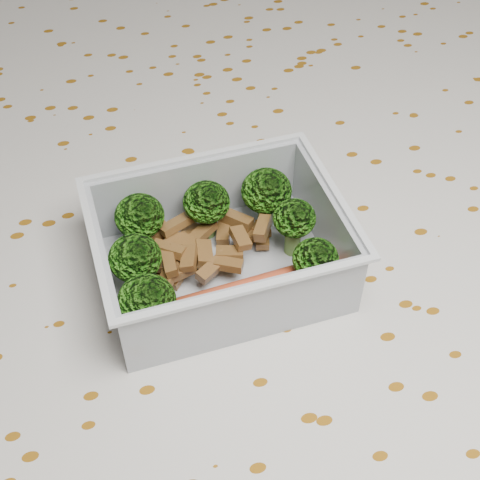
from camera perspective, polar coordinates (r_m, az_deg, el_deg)
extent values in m
cube|color=brown|center=(0.48, -0.49, -4.24)|extent=(1.40, 0.90, 0.04)
cube|color=silver|center=(0.46, -0.51, -2.46)|extent=(1.46, 0.96, 0.01)
cube|color=silver|center=(0.89, -8.51, 16.61)|extent=(1.46, 0.01, 0.18)
cube|color=silver|center=(0.45, -1.63, -2.76)|extent=(0.16, 0.12, 0.00)
cube|color=silver|center=(0.47, -3.66, 4.30)|extent=(0.15, 0.01, 0.05)
cube|color=silver|center=(0.40, 0.61, -6.15)|extent=(0.15, 0.01, 0.05)
cube|color=silver|center=(0.45, 7.29, 1.62)|extent=(0.01, 0.11, 0.05)
cube|color=silver|center=(0.43, -11.26, -2.72)|extent=(0.01, 0.11, 0.05)
cube|color=silver|center=(0.46, -3.95, 7.04)|extent=(0.16, 0.01, 0.00)
cube|color=silver|center=(0.38, 0.83, -4.23)|extent=(0.16, 0.01, 0.00)
cube|color=silver|center=(0.44, 8.10, 4.16)|extent=(0.01, 0.12, 0.00)
cube|color=silver|center=(0.41, -12.34, -0.46)|extent=(0.01, 0.12, 0.00)
cylinder|color=#608C3F|center=(0.47, -8.29, 0.18)|extent=(0.01, 0.01, 0.02)
ellipsoid|color=#3A8719|center=(0.45, -8.57, 2.03)|extent=(0.03, 0.03, 0.03)
cylinder|color=#608C3F|center=(0.47, -2.78, 1.38)|extent=(0.01, 0.01, 0.02)
ellipsoid|color=#3A8719|center=(0.45, -2.88, 3.25)|extent=(0.03, 0.03, 0.03)
cylinder|color=#608C3F|center=(0.48, 2.20, 2.33)|extent=(0.01, 0.01, 0.02)
ellipsoid|color=#3A8719|center=(0.46, 2.27, 4.21)|extent=(0.04, 0.04, 0.03)
cylinder|color=#608C3F|center=(0.44, -8.64, -3.36)|extent=(0.01, 0.01, 0.02)
ellipsoid|color=#3A8719|center=(0.42, -8.95, -1.53)|extent=(0.03, 0.03, 0.03)
cylinder|color=#608C3F|center=(0.46, 4.51, 0.00)|extent=(0.01, 0.01, 0.02)
ellipsoid|color=#3A8719|center=(0.44, 4.66, 1.87)|extent=(0.03, 0.03, 0.02)
cylinder|color=#608C3F|center=(0.42, -7.66, -6.96)|extent=(0.01, 0.01, 0.02)
ellipsoid|color=#3A8719|center=(0.40, -7.96, -5.17)|extent=(0.04, 0.04, 0.03)
cylinder|color=#608C3F|center=(0.44, 6.23, -3.46)|extent=(0.01, 0.01, 0.02)
ellipsoid|color=#3A8719|center=(0.42, 6.46, -1.62)|extent=(0.03, 0.03, 0.03)
cube|color=brown|center=(0.47, -3.30, 0.17)|extent=(0.02, 0.03, 0.01)
cube|color=brown|center=(0.44, -2.31, -2.34)|extent=(0.03, 0.02, 0.01)
cube|color=brown|center=(0.46, -7.53, 0.28)|extent=(0.03, 0.02, 0.01)
cube|color=brown|center=(0.47, 1.89, 0.45)|extent=(0.01, 0.03, 0.01)
cube|color=brown|center=(0.47, -1.37, 0.95)|extent=(0.02, 0.03, 0.01)
cube|color=brown|center=(0.45, -4.99, -0.15)|extent=(0.02, 0.02, 0.01)
cube|color=brown|center=(0.44, -3.10, -1.18)|extent=(0.01, 0.02, 0.01)
cube|color=brown|center=(0.45, -4.59, -0.77)|extent=(0.02, 0.03, 0.01)
cube|color=brown|center=(0.44, -0.90, -1.21)|extent=(0.02, 0.02, 0.01)
cube|color=brown|center=(0.45, 1.94, 1.01)|extent=(0.02, 0.02, 0.01)
cube|color=brown|center=(0.46, -7.00, -0.95)|extent=(0.02, 0.01, 0.01)
cube|color=brown|center=(0.47, 1.10, 0.92)|extent=(0.02, 0.02, 0.01)
cube|color=brown|center=(0.44, -0.97, -2.11)|extent=(0.02, 0.02, 0.01)
cube|color=brown|center=(0.45, -6.34, -1.62)|extent=(0.01, 0.02, 0.01)
cube|color=brown|center=(0.45, 0.04, 0.16)|extent=(0.01, 0.02, 0.01)
cube|color=brown|center=(0.43, -6.29, -3.43)|extent=(0.02, 0.02, 0.01)
cube|color=brown|center=(0.43, -6.04, -1.79)|extent=(0.01, 0.02, 0.01)
cube|color=brown|center=(0.44, -5.10, -2.69)|extent=(0.02, 0.01, 0.01)
cube|color=brown|center=(0.43, -4.39, -1.56)|extent=(0.02, 0.02, 0.01)
cube|color=brown|center=(0.47, -0.54, 1.86)|extent=(0.03, 0.03, 0.01)
cube|color=brown|center=(0.47, 1.05, 0.34)|extent=(0.03, 0.01, 0.01)
cube|color=brown|center=(0.47, -4.14, 0.10)|extent=(0.01, 0.03, 0.01)
cube|color=brown|center=(0.44, -6.68, -2.09)|extent=(0.03, 0.02, 0.01)
cube|color=brown|center=(0.45, -6.42, -3.21)|extent=(0.02, 0.02, 0.01)
cube|color=brown|center=(0.46, -3.13, 0.76)|extent=(0.02, 0.02, 0.01)
cube|color=brown|center=(0.44, -6.12, -0.80)|extent=(0.02, 0.02, 0.01)
cube|color=brown|center=(0.46, -5.38, 1.38)|extent=(0.03, 0.02, 0.01)
cube|color=brown|center=(0.47, -4.62, 0.13)|extent=(0.03, 0.03, 0.01)
cylinder|color=#D14B29|center=(0.42, 0.14, -4.88)|extent=(0.12, 0.03, 0.02)
sphere|color=#D14B29|center=(0.44, 7.45, -2.75)|extent=(0.02, 0.02, 0.02)
sphere|color=#D14B29|center=(0.42, -7.66, -7.06)|extent=(0.02, 0.02, 0.02)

